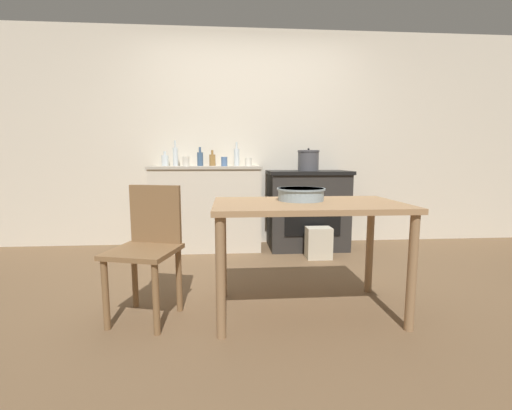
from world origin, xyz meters
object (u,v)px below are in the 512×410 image
work_table (307,218)px  mixing_bowl_large (301,194)px  stove (307,209)px  bottle_left (212,160)px  flour_sack (319,243)px  bottle_far_left (200,159)px  cup_center_right (248,162)px  cup_mid_right (186,162)px  cup_right (224,162)px  chair (148,246)px  bottle_center (175,156)px  bottle_center_left (237,157)px  stock_pot (308,160)px  bottle_mid_left (165,160)px

work_table → mixing_bowl_large: (-0.03, 0.10, 0.15)m
stove → bottle_left: bottle_left is taller
stove → flour_sack: bearing=-87.0°
mixing_bowl_large → bottle_far_left: size_ratio=1.53×
cup_center_right → work_table: bearing=-79.9°
cup_mid_right → cup_center_right: bearing=10.2°
work_table → cup_right: (-0.57, 1.63, 0.36)m
chair → bottle_center: (-0.08, 1.82, 0.60)m
bottle_far_left → bottle_center_left: bottle_center_left is taller
chair → stock_pot: (1.44, 1.66, 0.55)m
bottle_center → cup_right: (0.56, -0.21, -0.06)m
stove → bottle_center: size_ratio=3.17×
chair → bottle_center_left: 2.05m
bottle_far_left → bottle_left: (0.14, 0.07, -0.01)m
stove → bottle_center_left: (-0.82, 0.18, 0.61)m
flour_sack → bottle_center: 1.89m
stock_pot → cup_mid_right: stock_pot is taller
stove → stock_pot: (-0.00, -0.02, 0.57)m
chair → bottle_mid_left: 1.97m
cup_center_right → cup_mid_right: size_ratio=0.89×
bottle_center_left → cup_right: bearing=-119.8°
bottle_mid_left → bottle_center: size_ratio=0.58×
stove → flour_sack: 0.54m
stock_pot → cup_mid_right: 1.37m
mixing_bowl_large → bottle_mid_left: 2.19m
work_table → mixing_bowl_large: 0.18m
mixing_bowl_large → bottle_center: size_ratio=1.13×
work_table → bottle_left: 2.06m
cup_mid_right → flour_sack: bearing=-13.1°
stove → flour_sack: stove is taller
stove → cup_right: cup_right is taller
work_table → cup_center_right: cup_center_right is taller
stove → stock_pot: size_ratio=3.61×
bottle_center_left → stove: bearing=-12.7°
bottle_center_left → chair: bearing=-108.5°
cup_center_right → bottle_mid_left: bearing=167.6°
chair → bottle_center_left: bottle_center_left is taller
bottle_center_left → cup_mid_right: (-0.55, -0.32, -0.05)m
bottle_center → cup_mid_right: 0.32m
bottle_far_left → cup_mid_right: bearing=-116.7°
stock_pot → work_table: bearing=-103.0°
bottle_mid_left → stock_pot: bearing=-7.4°
bottle_left → cup_mid_right: 0.43m
flour_sack → cup_right: bearing=158.1°
work_table → stock_pot: size_ratio=4.82×
cup_center_right → cup_mid_right: (-0.68, -0.12, 0.01)m
flour_sack → mixing_bowl_large: (-0.44, -1.14, 0.64)m
chair → cup_center_right: bearing=81.2°
flour_sack → bottle_mid_left: (-1.68, 0.66, 0.86)m
bottle_far_left → cup_right: 0.34m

